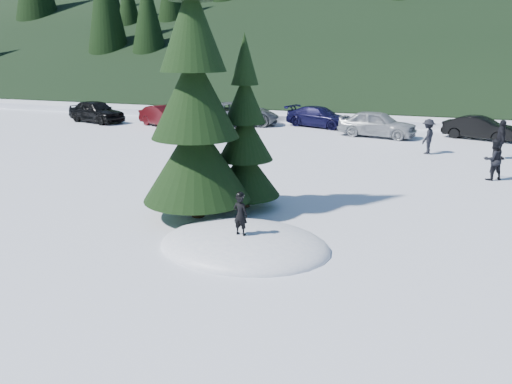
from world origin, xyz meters
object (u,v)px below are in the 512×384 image
(child_skier, at_px, (240,215))
(adult_0, at_px, (493,160))
(car_2, at_px, (237,114))
(car_4, at_px, (377,124))
(adult_1, at_px, (501,140))
(adult_2, at_px, (428,136))
(spruce_tall, at_px, (195,106))
(car_3, at_px, (319,117))
(spruce_short, at_px, (245,142))
(car_1, at_px, (165,116))
(car_5, at_px, (480,128))
(car_0, at_px, (96,111))

(child_skier, height_order, adult_0, adult_0)
(car_2, bearing_deg, car_4, -121.06)
(adult_1, xyz_separation_m, adult_2, (-3.18, 0.18, -0.06))
(spruce_tall, xyz_separation_m, adult_1, (9.39, 12.14, -2.42))
(child_skier, height_order, car_3, child_skier)
(spruce_short, relative_size, car_1, 1.32)
(spruce_tall, distance_m, car_3, 19.26)
(car_3, distance_m, car_5, 9.65)
(adult_2, bearing_deg, car_3, -117.87)
(adult_0, relative_size, car_3, 0.36)
(spruce_tall, distance_m, car_4, 16.98)
(car_0, height_order, car_5, car_0)
(child_skier, xyz_separation_m, adult_2, (3.96, 14.49, -0.15))
(spruce_short, distance_m, car_2, 17.98)
(spruce_short, distance_m, adult_0, 10.15)
(car_5, bearing_deg, child_skier, 179.42)
(child_skier, distance_m, car_5, 20.83)
(adult_1, height_order, car_3, adult_1)
(adult_1, bearing_deg, car_2, 63.30)
(spruce_short, distance_m, car_0, 22.12)
(spruce_tall, bearing_deg, car_5, 63.24)
(spruce_tall, height_order, adult_2, spruce_tall)
(spruce_short, relative_size, car_2, 0.97)
(spruce_short, xyz_separation_m, child_skier, (1.25, -3.57, -1.11))
(car_4, bearing_deg, car_3, 66.77)
(car_0, height_order, car_2, car_2)
(car_1, xyz_separation_m, car_5, (19.10, 1.75, -0.03))
(spruce_short, relative_size, car_4, 1.22)
(spruce_tall, relative_size, car_0, 1.92)
(car_1, bearing_deg, car_5, -59.94)
(adult_0, height_order, car_1, adult_0)
(spruce_short, xyz_separation_m, car_0, (-16.64, 14.51, -1.34))
(adult_0, bearing_deg, car_1, -53.23)
(spruce_tall, xyz_separation_m, car_3, (-0.67, 19.07, -2.67))
(car_0, bearing_deg, spruce_tall, -119.36)
(adult_2, relative_size, car_2, 0.30)
(adult_2, relative_size, car_3, 0.37)
(car_1, bearing_deg, adult_0, -87.99)
(spruce_short, bearing_deg, car_3, 95.39)
(car_4, bearing_deg, adult_0, -138.00)
(car_0, bearing_deg, spruce_short, -114.96)
(car_5, bearing_deg, car_2, 106.60)
(car_4, bearing_deg, spruce_short, -178.94)
(adult_1, height_order, car_2, adult_1)
(car_3, bearing_deg, car_2, 120.08)
(spruce_tall, relative_size, car_5, 2.21)
(adult_2, distance_m, car_1, 16.82)
(car_0, distance_m, car_5, 24.57)
(spruce_short, bearing_deg, adult_0, 39.84)
(spruce_short, xyz_separation_m, adult_2, (5.22, 10.92, -1.26))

